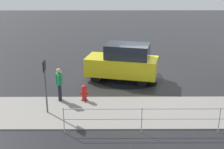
{
  "coord_description": "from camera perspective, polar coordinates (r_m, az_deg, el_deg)",
  "views": [
    {
      "loc": [
        1.8,
        16.57,
        5.99
      ],
      "look_at": [
        1.72,
        1.78,
        0.9
      ],
      "focal_mm": 50.0,
      "sensor_mm": 36.0,
      "label": 1
    }
  ],
  "objects": [
    {
      "name": "moving_hatchback",
      "position": [
        17.25,
        2.07,
        2.25
      ],
      "size": [
        4.19,
        2.55,
        2.06
      ],
      "color": "yellow",
      "rests_on": "ground"
    },
    {
      "name": "sign_post",
      "position": [
        13.33,
        -12.13,
        -0.78
      ],
      "size": [
        0.07,
        0.44,
        2.4
      ],
      "color": "#4C4C51",
      "rests_on": "ground"
    },
    {
      "name": "pedestrian",
      "position": [
        14.67,
        -9.62,
        -1.35
      ],
      "size": [
        0.25,
        0.57,
        1.62
      ],
      "color": "#1E8C4C",
      "rests_on": "ground"
    },
    {
      "name": "puddle_patch",
      "position": [
        18.06,
        3.03,
        -0.4
      ],
      "size": [
        4.01,
        4.01,
        0.01
      ],
      "primitive_type": "cylinder",
      "color": "black",
      "rests_on": "ground"
    },
    {
      "name": "kerb_strip",
      "position": [
        13.85,
        7.24,
        -6.71
      ],
      "size": [
        24.0,
        3.2,
        0.04
      ],
      "primitive_type": "cube",
      "color": "gray",
      "rests_on": "ground"
    },
    {
      "name": "metal_railing",
      "position": [
        12.09,
        12.49,
        -7.26
      ],
      "size": [
        8.86,
        0.04,
        1.05
      ],
      "color": "#B7BABF",
      "rests_on": "ground"
    },
    {
      "name": "ground_plane",
      "position": [
        17.71,
        5.54,
        -0.88
      ],
      "size": [
        60.0,
        60.0,
        0.0
      ],
      "primitive_type": "plane",
      "color": "black"
    },
    {
      "name": "fire_hydrant",
      "position": [
        14.71,
        -5.1,
        -3.42
      ],
      "size": [
        0.42,
        0.31,
        0.8
      ],
      "color": "red",
      "rests_on": "ground"
    }
  ]
}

